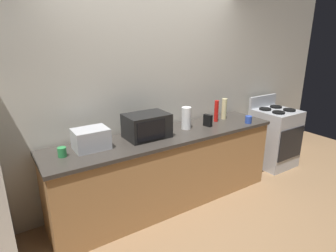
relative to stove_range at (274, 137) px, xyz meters
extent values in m
plane|color=#93704C|center=(-2.00, -0.40, -0.46)|extent=(8.00, 8.00, 0.00)
cube|color=beige|center=(-2.00, 0.41, 0.89)|extent=(6.40, 0.10, 2.70)
cube|color=#B27F4C|center=(-2.00, 0.00, -0.03)|extent=(2.80, 0.60, 0.86)
cube|color=#38332D|center=(-2.00, 0.00, 0.42)|extent=(2.84, 0.64, 0.04)
cube|color=#B7BABF|center=(0.00, 0.00, -0.01)|extent=(0.60, 0.60, 0.90)
cube|color=black|center=(0.00, -0.30, -0.01)|extent=(0.55, 0.02, 0.48)
cube|color=#B7BABF|center=(0.00, 0.28, 0.53)|extent=(0.60, 0.04, 0.18)
cylinder|color=black|center=(-0.13, -0.12, 0.45)|extent=(0.18, 0.18, 0.02)
cylinder|color=black|center=(0.13, -0.12, 0.45)|extent=(0.18, 0.18, 0.02)
cylinder|color=black|center=(-0.13, 0.12, 0.45)|extent=(0.18, 0.18, 0.02)
cylinder|color=black|center=(0.13, 0.12, 0.45)|extent=(0.18, 0.18, 0.02)
cube|color=black|center=(-2.25, 0.05, 0.57)|extent=(0.48, 0.34, 0.27)
cube|color=black|center=(-2.29, -0.12, 0.57)|extent=(0.34, 0.01, 0.21)
cube|color=#B7BABF|center=(-2.89, 0.06, 0.54)|extent=(0.34, 0.26, 0.21)
cylinder|color=white|center=(-1.70, 0.05, 0.57)|extent=(0.12, 0.12, 0.27)
cube|color=black|center=(-1.42, -0.02, 0.51)|extent=(0.07, 0.12, 0.15)
cylinder|color=beige|center=(-1.02, 0.11, 0.58)|extent=(0.07, 0.07, 0.28)
cylinder|color=red|center=(-1.19, 0.08, 0.58)|extent=(0.06, 0.06, 0.28)
cylinder|color=#2D4CB2|center=(-0.88, -0.21, 0.49)|extent=(0.09, 0.09, 0.09)
cylinder|color=#2D8C47|center=(-3.18, 0.02, 0.49)|extent=(0.08, 0.08, 0.09)
camera|label=1|loc=(-3.69, -2.58, 1.54)|focal=30.17mm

